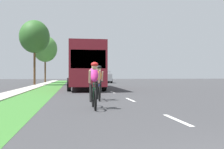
{
  "coord_description": "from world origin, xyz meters",
  "views": [
    {
      "loc": [
        -2.61,
        -2.03,
        1.14
      ],
      "look_at": [
        0.65,
        20.41,
        1.2
      ],
      "focal_mm": 42.47,
      "sensor_mm": 36.0,
      "label": 1
    }
  ],
  "objects_px": {
    "cyclist_trailing": "(98,82)",
    "street_tree_far": "(45,49)",
    "suv_silver": "(104,77)",
    "cyclist_lead": "(94,85)",
    "bus_maroon": "(85,65)",
    "street_tree_near": "(35,37)"
  },
  "relations": [
    {
      "from": "cyclist_trailing",
      "to": "suv_silver",
      "type": "relative_size",
      "value": 0.37
    },
    {
      "from": "cyclist_lead",
      "to": "cyclist_trailing",
      "type": "bearing_deg",
      "value": 82.01
    },
    {
      "from": "suv_silver",
      "to": "street_tree_far",
      "type": "distance_m",
      "value": 10.06
    },
    {
      "from": "street_tree_far",
      "to": "cyclist_lead",
      "type": "bearing_deg",
      "value": -81.32
    },
    {
      "from": "bus_maroon",
      "to": "suv_silver",
      "type": "xyz_separation_m",
      "value": [
        3.58,
        16.87,
        -1.03
      ]
    },
    {
      "from": "bus_maroon",
      "to": "street_tree_near",
      "type": "xyz_separation_m",
      "value": [
        -5.38,
        8.57,
        3.58
      ]
    },
    {
      "from": "cyclist_lead",
      "to": "cyclist_trailing",
      "type": "relative_size",
      "value": 1.0
    },
    {
      "from": "street_tree_far",
      "to": "suv_silver",
      "type": "bearing_deg",
      "value": -14.13
    },
    {
      "from": "cyclist_lead",
      "to": "street_tree_far",
      "type": "distance_m",
      "value": 33.54
    },
    {
      "from": "suv_silver",
      "to": "cyclist_trailing",
      "type": "bearing_deg",
      "value": -97.02
    },
    {
      "from": "cyclist_trailing",
      "to": "suv_silver",
      "type": "distance_m",
      "value": 27.79
    },
    {
      "from": "cyclist_trailing",
      "to": "bus_maroon",
      "type": "bearing_deg",
      "value": 90.98
    },
    {
      "from": "cyclist_trailing",
      "to": "bus_maroon",
      "type": "height_order",
      "value": "bus_maroon"
    },
    {
      "from": "cyclist_trailing",
      "to": "street_tree_far",
      "type": "bearing_deg",
      "value": 100.37
    },
    {
      "from": "bus_maroon",
      "to": "street_tree_far",
      "type": "bearing_deg",
      "value": 105.43
    },
    {
      "from": "cyclist_trailing",
      "to": "street_tree_far",
      "type": "distance_m",
      "value": 30.61
    },
    {
      "from": "cyclist_trailing",
      "to": "cyclist_lead",
      "type": "bearing_deg",
      "value": -97.99
    },
    {
      "from": "cyclist_lead",
      "to": "street_tree_near",
      "type": "height_order",
      "value": "street_tree_near"
    },
    {
      "from": "suv_silver",
      "to": "street_tree_far",
      "type": "bearing_deg",
      "value": 165.87
    },
    {
      "from": "street_tree_far",
      "to": "bus_maroon",
      "type": "bearing_deg",
      "value": -74.57
    },
    {
      "from": "cyclist_trailing",
      "to": "bus_maroon",
      "type": "relative_size",
      "value": 0.15
    },
    {
      "from": "suv_silver",
      "to": "street_tree_near",
      "type": "xyz_separation_m",
      "value": [
        -8.95,
        -8.3,
        4.61
      ]
    }
  ]
}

